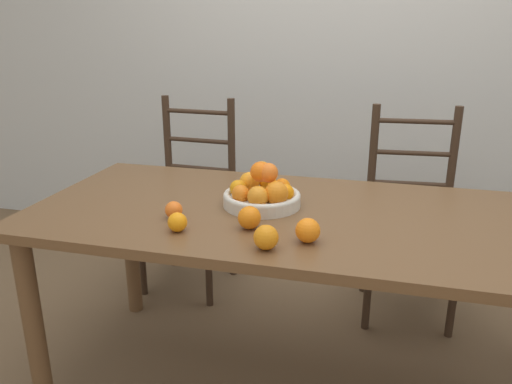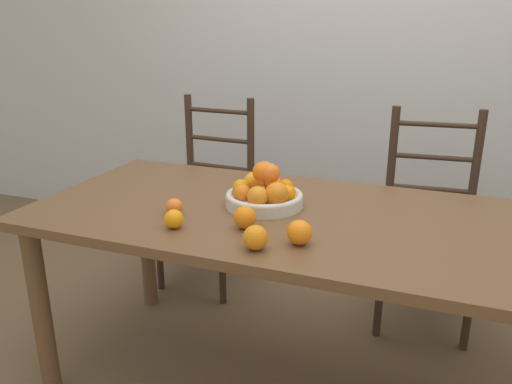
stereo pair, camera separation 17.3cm
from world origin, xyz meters
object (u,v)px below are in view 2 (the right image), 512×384
object	(u,v)px
chair_left	(209,199)
orange_loose_1	(174,207)
orange_loose_2	(174,219)
orange_loose_4	(245,217)
fruit_bowl	(264,193)
orange_loose_3	(299,232)
chair_right	(428,227)
orange_loose_0	(255,238)

from	to	relation	value
chair_left	orange_loose_1	bearing A→B (deg)	-68.16
orange_loose_2	orange_loose_4	size ratio (longest dim) A/B	0.83
fruit_bowl	orange_loose_3	size ratio (longest dim) A/B	3.70
orange_loose_3	chair_left	xyz separation A→B (m)	(-0.78, 0.97, -0.31)
orange_loose_3	orange_loose_2	bearing A→B (deg)	-176.87
orange_loose_4	chair_right	xyz separation A→B (m)	(0.55, 0.91, -0.31)
orange_loose_1	orange_loose_4	world-z (taller)	orange_loose_4
orange_loose_2	orange_loose_4	bearing A→B (deg)	20.53
orange_loose_0	orange_loose_1	distance (m)	0.40
orange_loose_1	orange_loose_4	distance (m)	0.28
orange_loose_0	orange_loose_4	distance (m)	0.17
fruit_bowl	orange_loose_4	distance (m)	0.22
orange_loose_1	orange_loose_2	world-z (taller)	orange_loose_2
fruit_bowl	chair_right	xyz separation A→B (m)	(0.57, 0.69, -0.32)
orange_loose_1	orange_loose_4	bearing A→B (deg)	-4.82
orange_loose_1	orange_loose_4	xyz separation A→B (m)	(0.27, -0.02, 0.01)
fruit_bowl	orange_loose_4	xyz separation A→B (m)	(0.01, -0.22, -0.01)
orange_loose_1	orange_loose_0	bearing A→B (deg)	-24.12
fruit_bowl	orange_loose_1	world-z (taller)	fruit_bowl
chair_left	orange_loose_3	bearing A→B (deg)	-48.43
orange_loose_2	orange_loose_0	bearing A→B (deg)	-10.89
orange_loose_4	chair_right	bearing A→B (deg)	58.80
orange_loose_2	chair_right	xyz separation A→B (m)	(0.77, 1.00, -0.30)
orange_loose_1	chair_left	distance (m)	0.99
orange_loose_1	chair_left	size ratio (longest dim) A/B	0.06
orange_loose_0	orange_loose_2	size ratio (longest dim) A/B	1.19
orange_loose_3	chair_right	xyz separation A→B (m)	(0.35, 0.97, -0.31)
orange_loose_0	chair_left	xyz separation A→B (m)	(-0.67, 1.05, -0.31)
fruit_bowl	chair_left	world-z (taller)	chair_left
fruit_bowl	orange_loose_2	world-z (taller)	fruit_bowl
fruit_bowl	orange_loose_1	bearing A→B (deg)	-143.07
orange_loose_0	orange_loose_2	world-z (taller)	orange_loose_0
orange_loose_3	chair_right	size ratio (longest dim) A/B	0.08
orange_loose_0	chair_left	size ratio (longest dim) A/B	0.07
fruit_bowl	chair_right	world-z (taller)	chair_right
orange_loose_1	orange_loose_3	bearing A→B (deg)	-9.73
orange_loose_0	chair_left	distance (m)	1.29
orange_loose_0	orange_loose_3	world-z (taller)	orange_loose_3
fruit_bowl	orange_loose_1	size ratio (longest dim) A/B	4.71
orange_loose_1	fruit_bowl	bearing A→B (deg)	36.93
fruit_bowl	chair_left	xyz separation A→B (m)	(-0.57, 0.69, -0.32)
orange_loose_1	chair_left	world-z (taller)	chair_left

